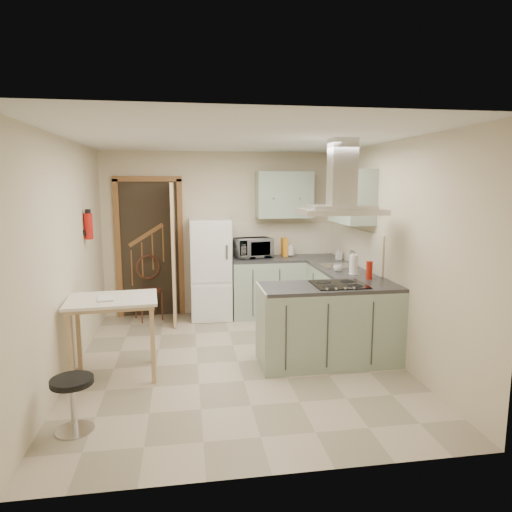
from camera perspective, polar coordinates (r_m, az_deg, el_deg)
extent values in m
plane|color=#B3A38B|center=(5.39, -2.30, -13.01)|extent=(4.20, 4.20, 0.00)
plane|color=silver|center=(5.01, -2.48, 14.51)|extent=(4.20, 4.20, 0.00)
plane|color=beige|center=(7.12, -4.30, 2.81)|extent=(3.60, 0.00, 3.60)
plane|color=beige|center=(5.17, -22.62, -0.25)|extent=(0.00, 4.20, 4.20)
plane|color=beige|center=(5.55, 16.42, 0.68)|extent=(0.00, 4.20, 4.20)
cube|color=brown|center=(7.12, -13.13, 0.97)|extent=(1.10, 0.12, 2.10)
cube|color=white|center=(6.89, -5.71, -1.63)|extent=(0.60, 0.60, 1.50)
cube|color=#9EB2A0|center=(7.05, 1.34, -3.84)|extent=(1.08, 0.60, 0.90)
cube|color=#9EB2A0|center=(6.61, 9.59, -4.83)|extent=(0.60, 1.95, 0.90)
cube|color=beige|center=(7.26, 3.29, 2.15)|extent=(1.68, 0.02, 0.50)
cube|color=#9EB2A0|center=(7.05, 3.54, 7.64)|extent=(0.85, 0.35, 0.70)
cube|color=#9EB2A0|center=(6.21, 11.84, 7.27)|extent=(0.35, 0.90, 0.70)
cube|color=#9EB2A0|center=(5.28, 9.15, -8.41)|extent=(1.55, 0.65, 0.90)
cube|color=black|center=(5.19, 10.33, -3.52)|extent=(0.58, 0.50, 0.01)
cube|color=silver|center=(5.08, 10.59, 5.48)|extent=(0.90, 0.55, 0.10)
cube|color=silver|center=(6.36, 10.20, -1.21)|extent=(0.45, 0.40, 0.01)
cylinder|color=#B2140F|center=(6.00, -20.20, 3.50)|extent=(0.10, 0.10, 0.32)
cube|color=tan|center=(5.09, -17.31, -9.69)|extent=(0.95, 0.74, 0.85)
cube|color=#4F2E1A|center=(7.01, -13.32, -4.27)|extent=(0.50, 0.50, 0.87)
cylinder|color=black|center=(4.21, -21.87, -16.84)|extent=(0.43, 0.43, 0.46)
imported|color=black|center=(6.97, -0.35, 1.02)|extent=(0.60, 0.46, 0.30)
cylinder|color=silver|center=(7.13, 4.32, 0.74)|extent=(0.16, 0.16, 0.19)
cube|color=orange|center=(7.13, 3.58, 1.14)|extent=(0.08, 0.19, 0.28)
imported|color=#BBB9C7|center=(6.89, 10.30, 0.26)|extent=(0.08, 0.08, 0.17)
cylinder|color=white|center=(5.78, 12.09, -1.03)|extent=(0.12, 0.12, 0.26)
imported|color=silver|center=(5.95, 10.18, -1.54)|extent=(0.13, 0.13, 0.09)
cylinder|color=red|center=(5.57, 13.98, -1.73)|extent=(0.09, 0.09, 0.21)
imported|color=brown|center=(4.92, -19.22, -4.69)|extent=(0.19, 0.24, 0.10)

